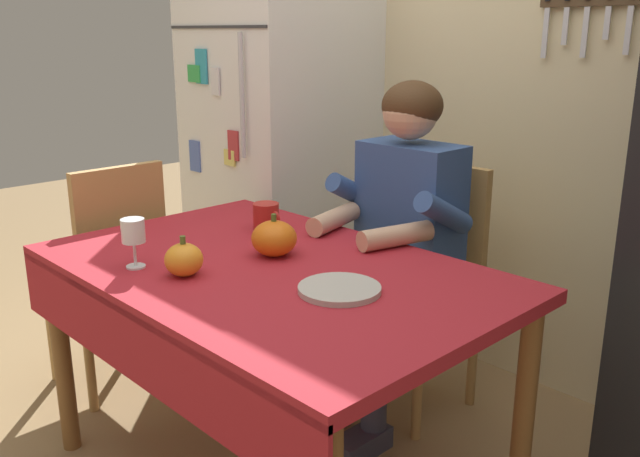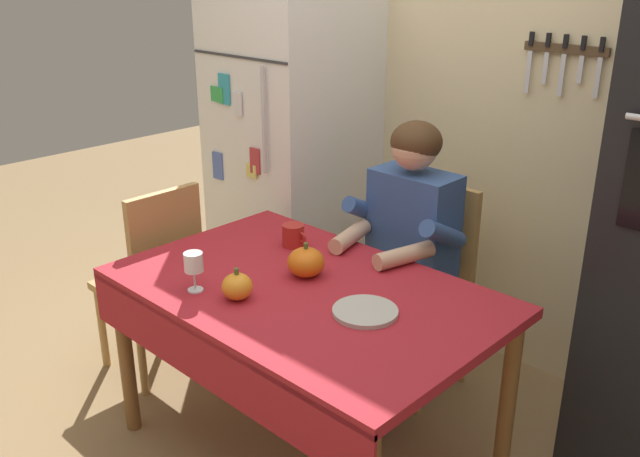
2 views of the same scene
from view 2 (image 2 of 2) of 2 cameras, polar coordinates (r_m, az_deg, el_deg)
The scene contains 11 objects.
back_wall_assembly at distance 3.25m, azimuth 15.38°, elevation 11.13°, with size 3.70×0.13×2.60m.
refrigerator at distance 3.63m, azimuth -2.30°, elevation 6.44°, with size 0.68×0.71×1.80m.
dining_table at distance 2.51m, azimuth -1.63°, elevation -6.75°, with size 1.40×0.90×0.74m.
chair_behind_person at distance 3.12m, azimuth 8.75°, elevation -4.01°, with size 0.40×0.40×0.93m.
seated_person at distance 2.89m, azimuth 6.82°, elevation -1.16°, with size 0.47×0.55×1.25m.
chair_left_side at distance 3.20m, azimuth -13.44°, elevation -3.74°, with size 0.40×0.40×0.93m.
coffee_mug at distance 2.81m, azimuth -2.22°, elevation -0.58°, with size 0.12×0.09×0.09m.
wine_glass at distance 2.45m, azimuth -10.48°, elevation -2.92°, with size 0.07×0.07×0.15m.
pumpkin_large at distance 2.55m, azimuth -1.18°, elevation -2.81°, with size 0.14×0.14×0.13m.
pumpkin_medium at distance 2.40m, azimuth -6.91°, elevation -4.80°, with size 0.11×0.11×0.12m.
serving_tray at distance 2.31m, azimuth 3.78°, elevation -6.91°, with size 0.22×0.22×0.02m, color #B7B2A8.
Camera 2 is at (1.58, -1.47, 1.85)m, focal length 38.46 mm.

